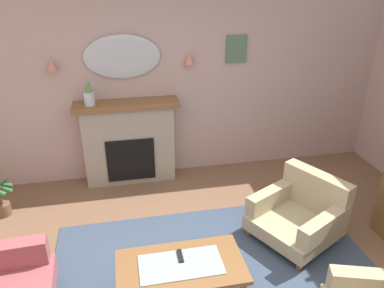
{
  "coord_description": "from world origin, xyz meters",
  "views": [
    {
      "loc": [
        -0.78,
        -2.32,
        2.76
      ],
      "look_at": [
        -0.06,
        1.32,
        0.98
      ],
      "focal_mm": 35.0,
      "sensor_mm": 36.0,
      "label": 1
    }
  ],
  "objects_px": {
    "mantel_vase_left": "(89,94)",
    "wall_mirror": "(122,57)",
    "fireplace": "(129,143)",
    "tv_remote": "(180,256)",
    "wall_sconce_right": "(189,59)",
    "potted_plant_small_fern": "(0,195)",
    "armchair_by_coffee_table": "(301,212)",
    "wall_sconce_left": "(52,65)",
    "coffee_table": "(181,270)",
    "framed_picture": "(236,49)"
  },
  "relations": [
    {
      "from": "wall_sconce_left",
      "to": "coffee_table",
      "type": "xyz_separation_m",
      "value": [
        1.17,
        -2.35,
        -1.28
      ]
    },
    {
      "from": "wall_sconce_left",
      "to": "framed_picture",
      "type": "height_order",
      "value": "framed_picture"
    },
    {
      "from": "fireplace",
      "to": "wall_mirror",
      "type": "distance_m",
      "value": 1.15
    },
    {
      "from": "wall_mirror",
      "to": "potted_plant_small_fern",
      "type": "height_order",
      "value": "wall_mirror"
    },
    {
      "from": "wall_mirror",
      "to": "potted_plant_small_fern",
      "type": "bearing_deg",
      "value": -156.97
    },
    {
      "from": "mantel_vase_left",
      "to": "potted_plant_small_fern",
      "type": "bearing_deg",
      "value": -156.05
    },
    {
      "from": "wall_mirror",
      "to": "wall_sconce_right",
      "type": "bearing_deg",
      "value": -3.37
    },
    {
      "from": "wall_sconce_left",
      "to": "coffee_table",
      "type": "distance_m",
      "value": 2.92
    },
    {
      "from": "mantel_vase_left",
      "to": "armchair_by_coffee_table",
      "type": "xyz_separation_m",
      "value": [
        2.22,
        -1.56,
        -1.0
      ]
    },
    {
      "from": "wall_sconce_left",
      "to": "mantel_vase_left",
      "type": "bearing_deg",
      "value": -16.7
    },
    {
      "from": "mantel_vase_left",
      "to": "wall_sconce_right",
      "type": "xyz_separation_m",
      "value": [
        1.3,
        0.12,
        0.36
      ]
    },
    {
      "from": "mantel_vase_left",
      "to": "potted_plant_small_fern",
      "type": "xyz_separation_m",
      "value": [
        -1.13,
        -0.5,
        -1.02
      ]
    },
    {
      "from": "coffee_table",
      "to": "armchair_by_coffee_table",
      "type": "height_order",
      "value": "armchair_by_coffee_table"
    },
    {
      "from": "fireplace",
      "to": "tv_remote",
      "type": "xyz_separation_m",
      "value": [
        0.33,
        -2.16,
        -0.12
      ]
    },
    {
      "from": "mantel_vase_left",
      "to": "tv_remote",
      "type": "relative_size",
      "value": 2.06
    },
    {
      "from": "potted_plant_small_fern",
      "to": "framed_picture",
      "type": "bearing_deg",
      "value": 12.46
    },
    {
      "from": "mantel_vase_left",
      "to": "armchair_by_coffee_table",
      "type": "relative_size",
      "value": 0.3
    },
    {
      "from": "wall_sconce_left",
      "to": "fireplace",
      "type": "bearing_deg",
      "value": -6.16
    },
    {
      "from": "coffee_table",
      "to": "armchair_by_coffee_table",
      "type": "distance_m",
      "value": 1.6
    },
    {
      "from": "fireplace",
      "to": "mantel_vase_left",
      "type": "relative_size",
      "value": 4.12
    },
    {
      "from": "wall_mirror",
      "to": "framed_picture",
      "type": "distance_m",
      "value": 1.5
    },
    {
      "from": "fireplace",
      "to": "potted_plant_small_fern",
      "type": "height_order",
      "value": "fireplace"
    },
    {
      "from": "framed_picture",
      "to": "wall_sconce_left",
      "type": "bearing_deg",
      "value": -178.54
    },
    {
      "from": "framed_picture",
      "to": "tv_remote",
      "type": "xyz_separation_m",
      "value": [
        -1.17,
        -2.31,
        -1.3
      ]
    },
    {
      "from": "mantel_vase_left",
      "to": "tv_remote",
      "type": "bearing_deg",
      "value": -69.9
    },
    {
      "from": "framed_picture",
      "to": "potted_plant_small_fern",
      "type": "height_order",
      "value": "framed_picture"
    },
    {
      "from": "framed_picture",
      "to": "armchair_by_coffee_table",
      "type": "xyz_separation_m",
      "value": [
        0.27,
        -1.74,
        -1.44
      ]
    },
    {
      "from": "mantel_vase_left",
      "to": "wall_mirror",
      "type": "xyz_separation_m",
      "value": [
        0.45,
        0.17,
        0.41
      ]
    },
    {
      "from": "wall_sconce_right",
      "to": "fireplace",
      "type": "bearing_deg",
      "value": -173.84
    },
    {
      "from": "wall_mirror",
      "to": "framed_picture",
      "type": "bearing_deg",
      "value": 0.38
    },
    {
      "from": "armchair_by_coffee_table",
      "to": "fireplace",
      "type": "bearing_deg",
      "value": 138.06
    },
    {
      "from": "wall_mirror",
      "to": "potted_plant_small_fern",
      "type": "xyz_separation_m",
      "value": [
        -1.58,
        -0.67,
        -1.43
      ]
    },
    {
      "from": "mantel_vase_left",
      "to": "wall_sconce_left",
      "type": "height_order",
      "value": "wall_sconce_left"
    },
    {
      "from": "armchair_by_coffee_table",
      "to": "mantel_vase_left",
      "type": "bearing_deg",
      "value": 144.88
    },
    {
      "from": "wall_sconce_left",
      "to": "wall_sconce_right",
      "type": "xyz_separation_m",
      "value": [
        1.7,
        0.0,
        0.0
      ]
    },
    {
      "from": "armchair_by_coffee_table",
      "to": "tv_remote",
      "type": "bearing_deg",
      "value": -158.26
    },
    {
      "from": "mantel_vase_left",
      "to": "potted_plant_small_fern",
      "type": "relative_size",
      "value": 0.62
    },
    {
      "from": "mantel_vase_left",
      "to": "framed_picture",
      "type": "height_order",
      "value": "framed_picture"
    },
    {
      "from": "fireplace",
      "to": "armchair_by_coffee_table",
      "type": "xyz_separation_m",
      "value": [
        1.77,
        -1.59,
        -0.27
      ]
    },
    {
      "from": "fireplace",
      "to": "potted_plant_small_fern",
      "type": "distance_m",
      "value": 1.69
    },
    {
      "from": "wall_sconce_right",
      "to": "tv_remote",
      "type": "distance_m",
      "value": 2.61
    },
    {
      "from": "wall_sconce_left",
      "to": "coffee_table",
      "type": "height_order",
      "value": "wall_sconce_left"
    },
    {
      "from": "wall_sconce_left",
      "to": "framed_picture",
      "type": "relative_size",
      "value": 0.39
    },
    {
      "from": "armchair_by_coffee_table",
      "to": "framed_picture",
      "type": "bearing_deg",
      "value": 98.75
    },
    {
      "from": "potted_plant_small_fern",
      "to": "wall_sconce_right",
      "type": "bearing_deg",
      "value": 14.34
    },
    {
      "from": "fireplace",
      "to": "wall_sconce_right",
      "type": "bearing_deg",
      "value": 6.16
    },
    {
      "from": "framed_picture",
      "to": "potted_plant_small_fern",
      "type": "distance_m",
      "value": 3.47
    },
    {
      "from": "coffee_table",
      "to": "potted_plant_small_fern",
      "type": "bearing_deg",
      "value": 137.65
    },
    {
      "from": "wall_sconce_left",
      "to": "framed_picture",
      "type": "xyz_separation_m",
      "value": [
        2.35,
        0.06,
        0.09
      ]
    },
    {
      "from": "wall_sconce_right",
      "to": "potted_plant_small_fern",
      "type": "bearing_deg",
      "value": -165.66
    }
  ]
}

